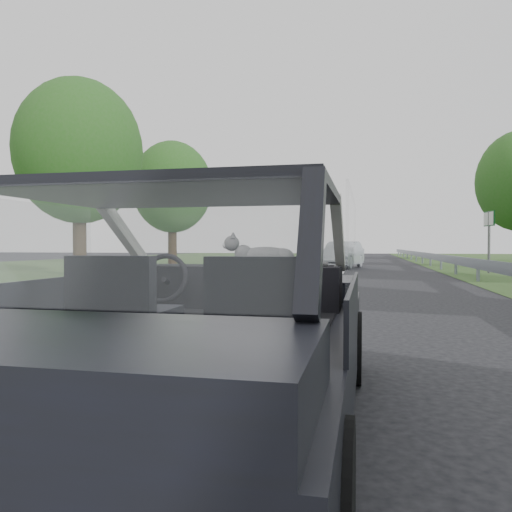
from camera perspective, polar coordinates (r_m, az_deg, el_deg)
The scene contains 12 objects.
ground at distance 3.24m, azimuth -5.98°, elevation -19.49°, with size 140.00×140.00×0.00m, color #38383B.
subject_car at distance 3.06m, azimuth -6.01°, elevation -6.70°, with size 1.80×4.00×1.45m, color black.
dashboard at distance 3.64m, azimuth -2.89°, elevation -3.45°, with size 1.58×0.45×0.30m, color black.
driver_seat at distance 2.94m, azimuth -15.28°, elevation -4.03°, with size 0.50×0.72×0.42m, color black.
passenger_seat at distance 2.66m, azimuth 0.20°, elevation -4.53°, with size 0.50×0.72×0.42m, color black.
steering_wheel at distance 3.49m, azimuth -10.53°, elevation -2.52°, with size 0.36×0.36×0.04m, color black.
cat at distance 3.55m, azimuth 1.07°, elevation 0.11°, with size 0.53×0.17×0.24m, color gray.
guardrail at distance 13.31m, azimuth 27.00°, elevation -1.36°, with size 0.05×90.00×0.32m, color gray.
other_car at distance 25.54m, azimuth 9.85°, elevation 0.14°, with size 1.62×4.10×1.35m, color #B4BBC2.
highway_sign at distance 22.49m, azimuth 25.08°, elevation 1.42°, with size 0.10×1.02×2.55m, color #0B4A1D.
tree_5 at distance 20.62m, azimuth -19.55°, elevation 8.20°, with size 4.85×4.85×7.36m, color #265D1B, non-canonical shape.
tree_6 at distance 29.12m, azimuth -9.55°, elevation 5.75°, with size 4.57×4.57×6.92m, color #265D1B, non-canonical shape.
Camera 1 is at (0.96, -2.88, 1.15)m, focal length 35.00 mm.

